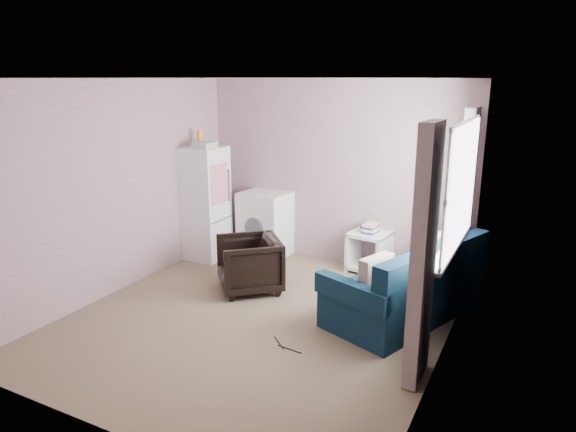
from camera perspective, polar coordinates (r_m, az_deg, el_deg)
name	(u,v)px	position (r m, az deg, el deg)	size (l,w,h in m)	color
room	(259,205)	(5.22, -3.25, 1.22)	(3.84, 4.24, 2.54)	#7F6B53
armchair	(249,262)	(6.22, -4.33, -5.08)	(0.71, 0.66, 0.73)	black
fridge	(205,203)	(7.32, -9.22, 1.49)	(0.57, 0.55, 1.81)	white
washing_machine	(267,222)	(7.46, -2.35, -0.64)	(0.70, 0.70, 0.93)	white
side_table	(370,249)	(6.91, 9.05, -3.60)	(0.55, 0.55, 0.67)	white
sofa	(410,289)	(5.72, 13.41, -7.86)	(1.50, 2.11, 0.86)	#0C283B
window_dressing	(449,224)	(5.32, 17.41, -0.84)	(0.17, 2.62, 2.18)	white
floor_cables	(284,346)	(5.10, -0.42, -14.23)	(0.39, 0.19, 0.01)	black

